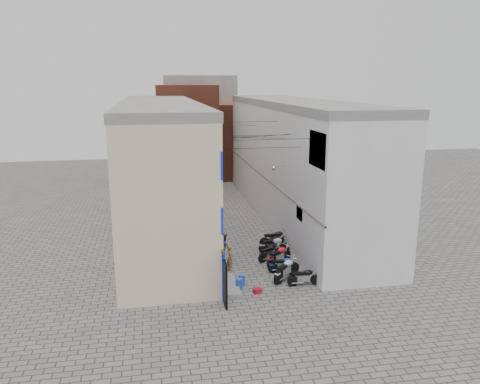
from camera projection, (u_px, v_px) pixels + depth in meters
ground at (274, 296)px, 23.04m from camera, size 90.00×90.00×0.00m
plinth at (203, 221)px, 35.07m from camera, size 0.90×26.00×0.25m
building_left at (162, 165)px, 33.49m from camera, size 5.10×27.00×9.00m
building_right at (295, 160)px, 35.34m from camera, size 5.94×26.00×9.00m
building_far_brick_left at (187, 134)px, 48.30m from camera, size 6.00×6.00×10.00m
building_far_brick_right at (231, 141)px, 51.35m from camera, size 5.00×6.00×8.00m
building_far_concrete at (200, 124)px, 54.29m from camera, size 8.00×5.00×11.00m
far_shopfront at (210, 175)px, 46.86m from camera, size 2.00×0.30×2.40m
overhead_wires at (244, 135)px, 28.71m from camera, size 5.80×13.02×1.32m
motorcycle_a at (304, 276)px, 24.12m from camera, size 1.83×0.66×1.04m
motorcycle_b at (286, 268)px, 24.86m from camera, size 2.05×1.96×1.25m
motorcycle_c at (284, 264)px, 25.80m from camera, size 1.80×0.68×1.03m
motorcycle_d at (279, 255)px, 26.89m from camera, size 2.07×1.79×1.21m
motorcycle_e at (270, 251)px, 27.63m from camera, size 1.87×1.46×1.07m
motorcycle_f at (274, 244)px, 28.78m from camera, size 1.97×0.69×1.13m
motorcycle_g at (275, 237)px, 29.87m from camera, size 2.12×0.82×1.20m
person_a at (230, 258)px, 25.26m from camera, size 0.37×0.56×1.51m
person_b at (225, 246)px, 27.10m from camera, size 0.59×0.75×1.52m
water_jug_near at (239, 284)px, 23.72m from camera, size 0.49×0.49×0.57m
water_jug_far at (242, 280)px, 24.23m from camera, size 0.40×0.40×0.57m
red_crate at (257, 291)px, 23.36m from camera, size 0.45×0.39×0.24m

